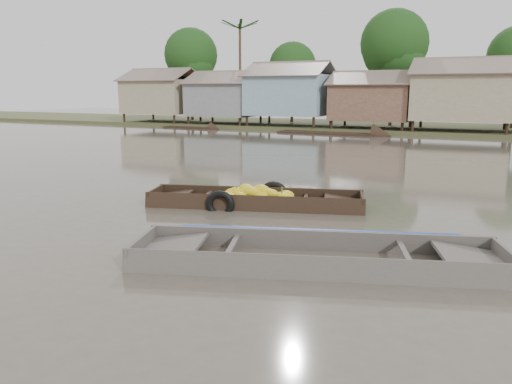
% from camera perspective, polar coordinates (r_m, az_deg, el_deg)
% --- Properties ---
extents(ground, '(120.00, 120.00, 0.00)m').
position_cam_1_polar(ground, '(10.58, 0.30, -5.58)').
color(ground, '#50493D').
rests_on(ground, ground).
extents(riverbank, '(120.00, 12.47, 10.22)m').
position_cam_1_polar(riverbank, '(41.10, 23.43, 10.60)').
color(riverbank, '#384723').
rests_on(riverbank, ground).
extents(banana_boat, '(6.00, 2.93, 0.84)m').
position_cam_1_polar(banana_boat, '(13.67, -0.41, -0.87)').
color(banana_boat, black).
rests_on(banana_boat, ground).
extents(viewer_boat, '(6.95, 3.70, 0.54)m').
position_cam_1_polar(viewer_boat, '(9.29, 6.99, -7.87)').
color(viewer_boat, '#4A433E').
rests_on(viewer_boat, ground).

